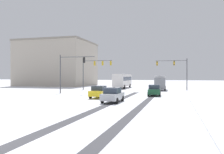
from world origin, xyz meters
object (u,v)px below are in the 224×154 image
object	(u,v)px
car_silver_third	(113,95)
bus_oncoming	(123,80)
car_yellow_cab_second	(99,92)
office_building_far_left_block	(58,64)
car_dark_green_lead	(154,90)
traffic_signal_far_right	(176,68)
traffic_signal_near_left	(70,67)
box_truck_delivery	(160,82)
traffic_signal_far_left	(95,67)

from	to	relation	value
car_silver_third	bus_oncoming	world-z (taller)	bus_oncoming
car_yellow_cab_second	office_building_far_left_block	distance (m)	43.65
car_dark_green_lead	car_yellow_cab_second	xyz separation A→B (m)	(-6.81, -5.33, 0.00)
traffic_signal_far_right	traffic_signal_near_left	size ratio (longest dim) A/B	1.00
car_yellow_cab_second	car_silver_third	world-z (taller)	same
bus_oncoming	office_building_far_left_block	bearing A→B (deg)	156.20
traffic_signal_near_left	car_yellow_cab_second	size ratio (longest dim) A/B	1.58
car_yellow_cab_second	box_truck_delivery	size ratio (longest dim) A/B	0.55
bus_oncoming	box_truck_delivery	size ratio (longest dim) A/B	1.48
traffic_signal_far_right	bus_oncoming	size ratio (longest dim) A/B	0.59
car_dark_green_lead	office_building_far_left_block	bearing A→B (deg)	137.32
traffic_signal_near_left	box_truck_delivery	distance (m)	19.84
traffic_signal_far_left	car_silver_third	distance (m)	22.85
traffic_signal_far_left	car_dark_green_lead	size ratio (longest dim) A/B	1.55
bus_oncoming	office_building_far_left_block	distance (m)	25.49
traffic_signal_near_left	bus_oncoming	world-z (taller)	traffic_signal_near_left
bus_oncoming	box_truck_delivery	world-z (taller)	bus_oncoming
traffic_signal_near_left	car_silver_third	world-z (taller)	traffic_signal_near_left
bus_oncoming	traffic_signal_far_left	bearing A→B (deg)	-113.54
car_yellow_cab_second	office_building_far_left_block	xyz separation A→B (m)	(-25.38, 35.02, 5.91)
bus_oncoming	box_truck_delivery	distance (m)	10.55
office_building_far_left_block	car_silver_third	bearing A→B (deg)	-54.21
car_dark_green_lead	bus_oncoming	size ratio (longest dim) A/B	0.38
traffic_signal_near_left	car_yellow_cab_second	xyz separation A→B (m)	(7.23, -5.97, -3.62)
traffic_signal_near_left	car_yellow_cab_second	distance (m)	10.05
car_silver_third	bus_oncoming	bearing A→B (deg)	100.70
car_silver_third	office_building_far_left_block	distance (m)	49.03
car_silver_third	office_building_far_left_block	xyz separation A→B (m)	(-28.46, 39.48, 5.91)
car_dark_green_lead	box_truck_delivery	bearing A→B (deg)	90.30
traffic_signal_near_left	office_building_far_left_block	world-z (taller)	office_building_far_left_block
traffic_signal_near_left	box_truck_delivery	bearing A→B (deg)	44.66
traffic_signal_far_right	traffic_signal_near_left	bearing A→B (deg)	-140.90
box_truck_delivery	car_dark_green_lead	bearing A→B (deg)	-89.70
traffic_signal_near_left	car_silver_third	xyz separation A→B (m)	(10.32, -10.43, -3.62)
car_yellow_cab_second	car_silver_third	size ratio (longest dim) A/B	1.00
box_truck_delivery	office_building_far_left_block	size ratio (longest dim) A/B	0.37
traffic_signal_far_left	bus_oncoming	world-z (taller)	traffic_signal_far_left
car_silver_third	traffic_signal_near_left	bearing A→B (deg)	134.68
traffic_signal_far_right	office_building_far_left_block	distance (m)	38.43
traffic_signal_far_right	traffic_signal_far_left	size ratio (longest dim) A/B	1.00
box_truck_delivery	office_building_far_left_block	distance (m)	35.92
car_yellow_cab_second	box_truck_delivery	xyz separation A→B (m)	(6.74, 19.78, 0.82)
traffic_signal_far_right	box_truck_delivery	world-z (taller)	traffic_signal_far_right
traffic_signal_far_left	car_dark_green_lead	distance (m)	17.39
car_dark_green_lead	box_truck_delivery	xyz separation A→B (m)	(-0.07, 14.44, 0.82)
traffic_signal_far_left	car_yellow_cab_second	size ratio (longest dim) A/B	1.58
car_yellow_cab_second	box_truck_delivery	world-z (taller)	box_truck_delivery
office_building_far_left_block	traffic_signal_near_left	bearing A→B (deg)	-58.01
traffic_signal_far_left	office_building_far_left_block	xyz separation A→B (m)	(-19.01, 19.06, 1.92)
car_dark_green_lead	box_truck_delivery	distance (m)	14.47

